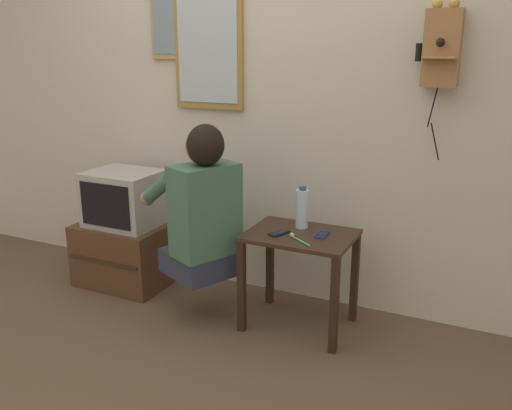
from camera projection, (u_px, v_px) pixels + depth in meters
name	position (u px, v px, depth m)	size (l,w,h in m)	color
ground_plane	(151.00, 375.00, 2.66)	(14.00, 14.00, 0.00)	brown
wall_back	(254.00, 93.00, 3.31)	(6.80, 0.05, 2.55)	beige
side_table	(300.00, 253.00, 3.01)	(0.58, 0.44, 0.56)	#382316
person	(202.00, 207.00, 3.00)	(0.62, 0.55, 0.88)	#2D3347
tv_stand	(127.00, 252.00, 3.66)	(0.59, 0.49, 0.42)	#51331E
television	(124.00, 198.00, 3.53)	(0.45, 0.38, 0.36)	#ADA89E
wall_phone_antique	(442.00, 47.00, 2.72)	(0.22, 0.18, 0.80)	#9E6B3D
framed_picture	(174.00, 20.00, 3.38)	(0.34, 0.03, 0.47)	tan
wall_mirror	(208.00, 43.00, 3.32)	(0.47, 0.03, 0.79)	olive
cell_phone_held	(279.00, 233.00, 2.97)	(0.10, 0.14, 0.01)	black
cell_phone_spare	(322.00, 234.00, 2.94)	(0.07, 0.13, 0.01)	navy
water_bottle	(302.00, 208.00, 3.04)	(0.07, 0.07, 0.24)	silver
toothbrush	(299.00, 240.00, 2.86)	(0.15, 0.11, 0.02)	#4CBF66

